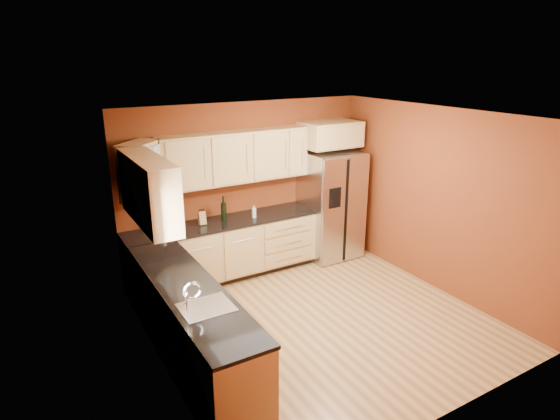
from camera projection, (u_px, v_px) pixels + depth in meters
name	position (u px, v px, depth m)	size (l,w,h in m)	color
floor	(318.00, 319.00, 6.04)	(4.00, 4.00, 0.00)	olive
ceiling	(324.00, 116.00, 5.22)	(4.00, 4.00, 0.00)	white
wall_back	(247.00, 187.00, 7.27)	(4.00, 0.04, 2.60)	maroon
wall_front	(455.00, 295.00, 4.00)	(4.00, 0.04, 2.60)	maroon
wall_left	(157.00, 260.00, 4.67)	(0.04, 4.00, 2.60)	maroon
wall_right	(437.00, 200.00, 6.59)	(0.04, 4.00, 2.60)	maroon
base_cabinets_back	(224.00, 251.00, 7.03)	(2.90, 0.60, 0.88)	tan
base_cabinets_left	(191.00, 326.00, 5.09)	(0.60, 2.80, 0.88)	tan
countertop_back	(223.00, 223.00, 6.88)	(2.90, 0.62, 0.04)	black
countertop_left	(189.00, 288.00, 4.95)	(0.62, 2.80, 0.04)	black
upper_cabinets_back	(236.00, 157.00, 6.85)	(2.30, 0.33, 0.75)	tan
upper_cabinets_left	(149.00, 190.00, 5.18)	(0.33, 1.35, 0.75)	tan
corner_upper_cabinet	(141.00, 171.00, 6.03)	(0.62, 0.33, 0.75)	tan
over_fridge_cabinet	(330.00, 134.00, 7.43)	(0.92, 0.60, 0.40)	tan
refrigerator	(330.00, 205.00, 7.74)	(0.90, 0.75, 1.78)	#BABABF
window	(173.00, 254.00, 4.20)	(0.03, 0.90, 1.00)	white
sink_faucet	(206.00, 294.00, 4.49)	(0.50, 0.42, 0.30)	silver
canister_left	(178.00, 224.00, 6.47)	(0.12, 0.12, 0.20)	#BABABF
canister_right	(162.00, 226.00, 6.41)	(0.11, 0.11, 0.19)	#BABABF
wine_bottle_a	(164.00, 222.00, 6.43)	(0.07, 0.07, 0.29)	black
wine_bottle_b	(224.00, 208.00, 6.88)	(0.08, 0.08, 0.36)	black
knife_block	(202.00, 218.00, 6.73)	(0.10, 0.09, 0.19)	tan
soap_dispenser	(254.00, 212.00, 7.01)	(0.06, 0.06, 0.19)	silver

